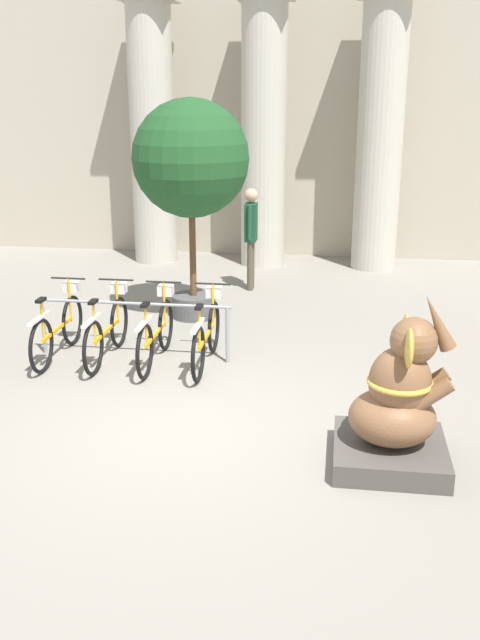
# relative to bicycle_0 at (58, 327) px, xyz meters

# --- Properties ---
(ground_plane) EXTENTS (60.00, 60.00, 0.00)m
(ground_plane) POSITION_rel_bicycle_0_xyz_m (2.06, -1.85, -0.41)
(ground_plane) COLOR gray
(building_facade) EXTENTS (20.00, 0.20, 6.00)m
(building_facade) POSITION_rel_bicycle_0_xyz_m (2.06, 6.75, 2.59)
(building_facade) COLOR #B2A893
(building_facade) RESTS_ON ground_plane
(column_left) EXTENTS (1.09, 1.09, 5.16)m
(column_left) POSITION_rel_bicycle_0_xyz_m (-0.17, 5.75, 2.22)
(column_left) COLOR #BCB7A8
(column_left) RESTS_ON ground_plane
(column_middle) EXTENTS (1.09, 1.09, 5.16)m
(column_middle) POSITION_rel_bicycle_0_xyz_m (2.06, 5.75, 2.22)
(column_middle) COLOR #BCB7A8
(column_middle) RESTS_ON ground_plane
(column_right) EXTENTS (1.09, 1.09, 5.16)m
(column_right) POSITION_rel_bicycle_0_xyz_m (4.29, 5.75, 2.22)
(column_right) COLOR #BCB7A8
(column_right) RESTS_ON ground_plane
(bike_rack) EXTENTS (2.59, 0.05, 0.77)m
(bike_rack) POSITION_rel_bicycle_0_xyz_m (1.00, 0.10, 0.17)
(bike_rack) COLOR gray
(bike_rack) RESTS_ON ground_plane
(bicycle_0) EXTENTS (0.48, 1.76, 0.97)m
(bicycle_0) POSITION_rel_bicycle_0_xyz_m (0.00, 0.00, 0.00)
(bicycle_0) COLOR black
(bicycle_0) RESTS_ON ground_plane
(bicycle_1) EXTENTS (0.48, 1.76, 0.97)m
(bicycle_1) POSITION_rel_bicycle_0_xyz_m (0.66, 0.02, 0.00)
(bicycle_1) COLOR black
(bicycle_1) RESTS_ON ground_plane
(bicycle_2) EXTENTS (0.48, 1.76, 0.97)m
(bicycle_2) POSITION_rel_bicycle_0_xyz_m (1.33, -0.01, 0.00)
(bicycle_2) COLOR black
(bicycle_2) RESTS_ON ground_plane
(bicycle_3) EXTENTS (0.48, 1.76, 0.97)m
(bicycle_3) POSITION_rel_bicycle_0_xyz_m (1.99, -0.01, 0.00)
(bicycle_3) COLOR black
(bicycle_3) RESTS_ON ground_plane
(elephant_statue) EXTENTS (1.05, 1.05, 1.69)m
(elephant_statue) POSITION_rel_bicycle_0_xyz_m (4.22, -2.30, 0.16)
(elephant_statue) COLOR #4C4742
(elephant_statue) RESTS_ON ground_plane
(person_pedestrian) EXTENTS (0.24, 0.47, 1.79)m
(person_pedestrian) POSITION_rel_bicycle_0_xyz_m (2.07, 3.75, 0.68)
(person_pedestrian) COLOR brown
(person_pedestrian) RESTS_ON ground_plane
(potted_tree) EXTENTS (1.73, 1.73, 3.30)m
(potted_tree) POSITION_rel_bicycle_0_xyz_m (1.40, 1.99, 1.96)
(potted_tree) COLOR #4C4C4C
(potted_tree) RESTS_ON ground_plane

